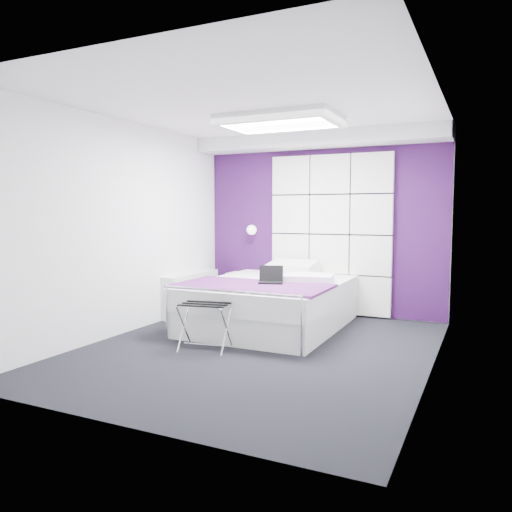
{
  "coord_description": "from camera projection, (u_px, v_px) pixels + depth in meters",
  "views": [
    {
      "loc": [
        2.26,
        -4.84,
        1.49
      ],
      "look_at": [
        -0.19,
        0.35,
        0.98
      ],
      "focal_mm": 35.0,
      "sensor_mm": 36.0,
      "label": 1
    }
  ],
  "objects": [
    {
      "name": "floor",
      "position": [
        258.0,
        349.0,
        5.45
      ],
      "size": [
        4.4,
        4.4,
        0.0
      ],
      "primitive_type": "plane",
      "color": "black",
      "rests_on": "ground"
    },
    {
      "name": "ceiling",
      "position": [
        258.0,
        106.0,
        5.23
      ],
      "size": [
        4.4,
        4.4,
        0.0
      ],
      "primitive_type": "plane",
      "rotation": [
        3.14,
        0.0,
        0.0
      ],
      "color": "white",
      "rests_on": "wall_back"
    },
    {
      "name": "wall_back",
      "position": [
        321.0,
        225.0,
        7.32
      ],
      "size": [
        3.6,
        0.0,
        3.6
      ],
      "primitive_type": "plane",
      "rotation": [
        1.57,
        0.0,
        0.0
      ],
      "color": "white",
      "rests_on": "floor"
    },
    {
      "name": "wall_left",
      "position": [
        125.0,
        228.0,
        6.11
      ],
      "size": [
        0.0,
        4.4,
        4.4
      ],
      "primitive_type": "plane",
      "rotation": [
        1.57,
        0.0,
        1.57
      ],
      "color": "white",
      "rests_on": "floor"
    },
    {
      "name": "wall_right",
      "position": [
        435.0,
        233.0,
        4.57
      ],
      "size": [
        0.0,
        4.4,
        4.4
      ],
      "primitive_type": "plane",
      "rotation": [
        1.57,
        0.0,
        -1.57
      ],
      "color": "white",
      "rests_on": "floor"
    },
    {
      "name": "accent_wall",
      "position": [
        321.0,
        225.0,
        7.31
      ],
      "size": [
        3.58,
        0.02,
        2.58
      ],
      "primitive_type": "cube",
      "color": "#330F41",
      "rests_on": "wall_back"
    },
    {
      "name": "soffit",
      "position": [
        317.0,
        140.0,
        6.99
      ],
      "size": [
        3.58,
        0.5,
        0.2
      ],
      "primitive_type": "cube",
      "color": "white",
      "rests_on": "wall_back"
    },
    {
      "name": "headboard",
      "position": [
        330.0,
        234.0,
        7.22
      ],
      "size": [
        1.8,
        0.08,
        2.3
      ],
      "primitive_type": null,
      "color": "silver",
      "rests_on": "wall_back"
    },
    {
      "name": "skylight",
      "position": [
        280.0,
        120.0,
        5.77
      ],
      "size": [
        1.36,
        0.86,
        0.12
      ],
      "primitive_type": null,
      "color": "white",
      "rests_on": "ceiling"
    },
    {
      "name": "wall_lamp",
      "position": [
        253.0,
        230.0,
        7.65
      ],
      "size": [
        0.15,
        0.15,
        0.15
      ],
      "primitive_type": "sphere",
      "color": "white",
      "rests_on": "wall_back"
    },
    {
      "name": "radiator",
      "position": [
        191.0,
        293.0,
        7.32
      ],
      "size": [
        0.22,
        1.2,
        0.6
      ],
      "primitive_type": "cube",
      "color": "white",
      "rests_on": "floor"
    },
    {
      "name": "bed",
      "position": [
        271.0,
        302.0,
        6.49
      ],
      "size": [
        1.83,
        2.22,
        0.77
      ],
      "color": "white",
      "rests_on": "floor"
    },
    {
      "name": "nightstand",
      "position": [
        242.0,
        274.0,
        7.74
      ],
      "size": [
        0.43,
        0.34,
        0.05
      ],
      "primitive_type": "cube",
      "color": "white",
      "rests_on": "wall_back"
    },
    {
      "name": "luggage_rack",
      "position": [
        205.0,
        327.0,
        5.4
      ],
      "size": [
        0.51,
        0.38,
        0.51
      ],
      "rotation": [
        0.0,
        0.0,
        0.17
      ],
      "color": "silver",
      "rests_on": "floor"
    },
    {
      "name": "laptop",
      "position": [
        272.0,
        279.0,
        6.09
      ],
      "size": [
        0.29,
        0.21,
        0.21
      ],
      "rotation": [
        0.0,
        0.0,
        0.34
      ],
      "color": "black",
      "rests_on": "bed"
    }
  ]
}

